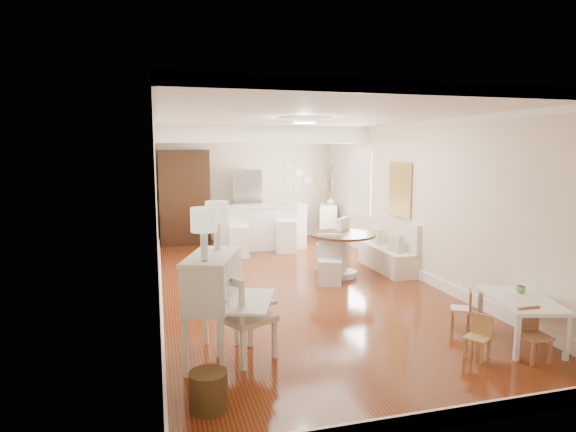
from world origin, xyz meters
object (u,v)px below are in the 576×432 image
wicker_basket (208,390)px  pantry_cabinet (184,197)px  secretary_bureau (213,308)px  dining_table (342,255)px  kids_chair_c (535,335)px  bar_stool_left (239,232)px  kids_chair_b (461,308)px  sideboard (329,222)px  gustavian_armchair (246,316)px  slip_chair_far (333,243)px  slip_chair_near (330,260)px  bar_stool_right (287,227)px  fridge (261,205)px  kids_chair_a (477,337)px  breakfast_counter (262,227)px  kids_table (520,320)px

wicker_basket → pantry_cabinet: size_ratio=0.15×
secretary_bureau → dining_table: (2.68, 2.91, -0.20)m
kids_chair_c → bar_stool_left: (-2.26, 5.99, 0.24)m
kids_chair_b → sideboard: sideboard is taller
gustavian_armchair → kids_chair_c: 3.17m
pantry_cabinet → slip_chair_far: bearing=-51.9°
slip_chair_near → slip_chair_far: (0.42, 0.99, 0.09)m
dining_table → bar_stool_right: bearing=99.9°
wicker_basket → pantry_cabinet: (0.26, 7.83, 0.98)m
dining_table → fridge: 3.98m
kids_chair_a → dining_table: 3.66m
dining_table → pantry_cabinet: size_ratio=0.51×
wicker_basket → pantry_cabinet: bearing=88.1°
kids_chair_a → breakfast_counter: bearing=158.9°
kids_table → fridge: fridge is taller
kids_chair_a → secretary_bureau: bearing=-134.7°
breakfast_counter → kids_chair_a: bearing=-81.1°
kids_chair_a → breakfast_counter: size_ratio=0.24×
wicker_basket → kids_chair_c: (3.55, 0.05, 0.12)m
gustavian_armchair → kids_chair_a: (2.46, -0.70, -0.24)m
bar_stool_right → sideboard: bar_stool_right is taller
gustavian_armchair → breakfast_counter: breakfast_counter is taller
kids_chair_c → pantry_cabinet: bearing=113.8°
kids_table → bar_stool_right: bearing=103.1°
fridge → kids_chair_a: bearing=-83.8°
breakfast_counter → bar_stool_right: size_ratio=1.78×
secretary_bureau → kids_table: size_ratio=1.08×
bar_stool_left → sideboard: bar_stool_left is taller
kids_chair_c → fridge: size_ratio=0.33×
kids_chair_b → breakfast_counter: (-1.43, 5.61, 0.26)m
fridge → slip_chair_near: bearing=-86.2°
breakfast_counter → sideboard: bearing=20.1°
secretary_bureau → wicker_basket: 1.10m
pantry_cabinet → sideboard: size_ratio=2.39×
kids_chair_c → secretary_bureau: bearing=165.2°
wicker_basket → sideboard: bearing=62.6°
wicker_basket → kids_table: size_ratio=0.31×
wicker_basket → slip_chair_far: size_ratio=0.34×
kids_chair_b → fridge: bearing=-136.0°
kids_chair_a → kids_chair_c: size_ratio=0.85×
bar_stool_right → kids_chair_b: bearing=-61.4°
bar_stool_right → dining_table: bearing=-62.1°
gustavian_armchair → kids_table: size_ratio=0.89×
secretary_bureau → gustavian_armchair: secretary_bureau is taller
kids_chair_c → bar_stool_right: (-1.12, 6.20, 0.28)m
dining_table → breakfast_counter: bearing=107.2°
kids_chair_a → slip_chair_far: (-0.11, 4.24, 0.26)m
dining_table → bar_stool_left: bar_stool_left is taller
bar_stool_left → fridge: bearing=69.9°
kids_table → kids_chair_b: 0.73m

